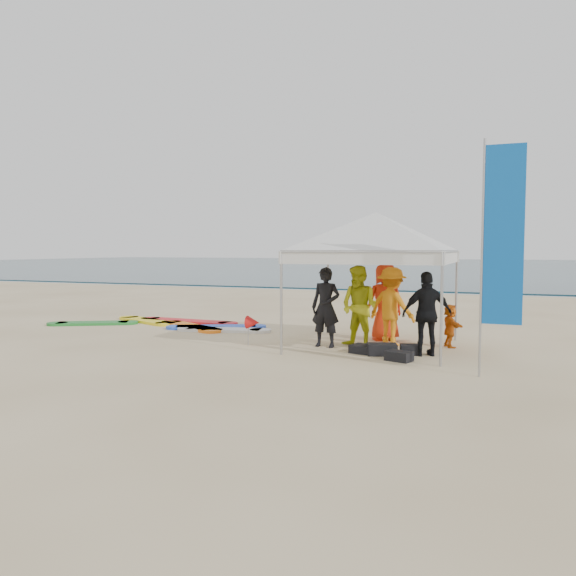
% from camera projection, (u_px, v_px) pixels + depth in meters
% --- Properties ---
extents(ground, '(120.00, 120.00, 0.00)m').
position_uv_depth(ground, '(240.00, 366.00, 9.80)').
color(ground, beige).
rests_on(ground, ground).
extents(ocean, '(160.00, 84.00, 0.08)m').
position_uv_depth(ocean, '(467.00, 266.00, 65.55)').
color(ocean, '#0C2633').
rests_on(ocean, ground).
extents(shoreline_foam, '(160.00, 1.20, 0.01)m').
position_uv_depth(shoreline_foam, '(409.00, 292.00, 26.71)').
color(shoreline_foam, silver).
rests_on(shoreline_foam, ground).
extents(person_black_a, '(0.62, 0.42, 1.67)m').
position_uv_depth(person_black_a, '(326.00, 307.00, 11.69)').
color(person_black_a, black).
rests_on(person_black_a, ground).
extents(person_yellow, '(1.00, 0.89, 1.71)m').
position_uv_depth(person_yellow, '(359.00, 306.00, 11.65)').
color(person_yellow, '#CCD01D').
rests_on(person_yellow, ground).
extents(person_orange_a, '(1.23, 0.99, 1.66)m').
position_uv_depth(person_orange_a, '(392.00, 306.00, 11.86)').
color(person_orange_a, orange).
rests_on(person_orange_a, ground).
extents(person_black_b, '(1.03, 0.74, 1.62)m').
position_uv_depth(person_black_b, '(427.00, 314.00, 10.71)').
color(person_black_b, black).
rests_on(person_black_b, ground).
extents(person_orange_b, '(1.01, 0.93, 1.73)m').
position_uv_depth(person_orange_b, '(385.00, 302.00, 12.50)').
color(person_orange_b, red).
rests_on(person_orange_b, ground).
extents(person_seated, '(0.58, 0.87, 0.90)m').
position_uv_depth(person_seated, '(450.00, 326.00, 11.67)').
color(person_seated, '#CF5D12').
rests_on(person_seated, ground).
extents(canopy_tent, '(4.24, 4.24, 3.20)m').
position_uv_depth(canopy_tent, '(376.00, 213.00, 11.53)').
color(canopy_tent, '#A5A5A8').
rests_on(canopy_tent, ground).
extents(feather_flag, '(0.63, 0.04, 3.77)m').
position_uv_depth(feather_flag, '(502.00, 238.00, 8.74)').
color(feather_flag, '#A5A5A8').
rests_on(feather_flag, ground).
extents(marker_pennant, '(0.28, 0.28, 0.64)m').
position_uv_depth(marker_pennant, '(253.00, 323.00, 11.84)').
color(marker_pennant, '#A5A5A8').
rests_on(marker_pennant, ground).
extents(gear_pile, '(1.36, 1.09, 0.22)m').
position_uv_depth(gear_pile, '(385.00, 351.00, 10.77)').
color(gear_pile, black).
rests_on(gear_pile, ground).
extents(surfboard_spread, '(5.80, 2.27, 0.07)m').
position_uv_depth(surfboard_spread, '(177.00, 325.00, 14.94)').
color(surfboard_spread, orange).
rests_on(surfboard_spread, ground).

